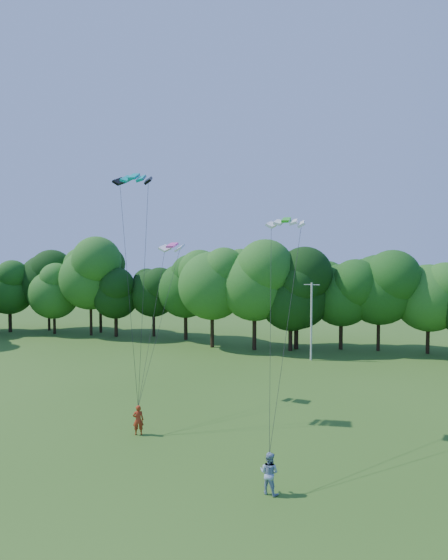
% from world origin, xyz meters
% --- Properties ---
extents(ground, '(160.00, 160.00, 0.00)m').
position_xyz_m(ground, '(0.00, 0.00, 0.00)').
color(ground, '#335D19').
rests_on(ground, ground).
extents(utility_pole, '(1.66, 0.21, 8.32)m').
position_xyz_m(utility_pole, '(4.56, 30.37, 4.27)').
color(utility_pole, beige).
rests_on(utility_pole, ground).
extents(kite_flyer_left, '(0.80, 0.69, 1.84)m').
position_xyz_m(kite_flyer_left, '(-3.48, 7.05, 0.92)').
color(kite_flyer_left, '#A22D14').
rests_on(kite_flyer_left, ground).
extents(kite_flyer_right, '(1.10, 0.95, 1.93)m').
position_xyz_m(kite_flyer_right, '(5.58, 2.81, 0.96)').
color(kite_flyer_right, '#8AA2C0').
rests_on(kite_flyer_right, ground).
extents(kite_teal, '(2.67, 1.46, 0.61)m').
position_xyz_m(kite_teal, '(-5.29, 10.10, 16.43)').
color(kite_teal, '#05A09C').
rests_on(kite_teal, ground).
extents(kite_green, '(2.31, 1.04, 0.42)m').
position_xyz_m(kite_green, '(5.07, 10.22, 13.23)').
color(kite_green, green).
rests_on(kite_green, ground).
extents(kite_pink, '(2.02, 1.09, 0.45)m').
position_xyz_m(kite_pink, '(-4.52, 14.61, 11.91)').
color(kite_pink, '#FC46B2').
rests_on(kite_pink, ground).
extents(tree_back_west, '(8.81, 8.81, 12.81)m').
position_xyz_m(tree_back_west, '(-26.97, 38.99, 8.00)').
color(tree_back_west, '#341C15').
rests_on(tree_back_west, ground).
extents(tree_back_center, '(8.94, 8.94, 13.01)m').
position_xyz_m(tree_back_center, '(2.22, 35.78, 8.12)').
color(tree_back_center, '#311E13').
rests_on(tree_back_center, ground).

